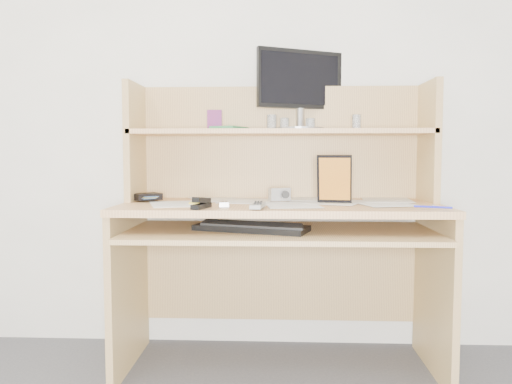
{
  "coord_description": "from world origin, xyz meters",
  "views": [
    {
      "loc": [
        -0.01,
        -0.72,
        0.96
      ],
      "look_at": [
        -0.1,
        1.43,
        0.8
      ],
      "focal_mm": 35.0,
      "sensor_mm": 36.0,
      "label": 1
    }
  ],
  "objects_px": {
    "desk": "(280,214)",
    "monitor": "(300,88)",
    "tv_remote": "(258,205)",
    "game_case": "(334,179)",
    "keyboard": "(251,227)"
  },
  "relations": [
    {
      "from": "desk",
      "to": "monitor",
      "type": "xyz_separation_m",
      "value": [
        0.1,
        0.15,
        0.59
      ]
    },
    {
      "from": "monitor",
      "to": "desk",
      "type": "bearing_deg",
      "value": -146.96
    },
    {
      "from": "tv_remote",
      "to": "game_case",
      "type": "relative_size",
      "value": 0.75
    },
    {
      "from": "keyboard",
      "to": "desk",
      "type": "bearing_deg",
      "value": 80.22
    },
    {
      "from": "game_case",
      "to": "monitor",
      "type": "bearing_deg",
      "value": 127.84
    },
    {
      "from": "tv_remote",
      "to": "desk",
      "type": "bearing_deg",
      "value": 80.76
    },
    {
      "from": "keyboard",
      "to": "game_case",
      "type": "xyz_separation_m",
      "value": [
        0.35,
        0.12,
        0.19
      ]
    },
    {
      "from": "tv_remote",
      "to": "game_case",
      "type": "xyz_separation_m",
      "value": [
        0.32,
        0.2,
        0.1
      ]
    },
    {
      "from": "desk",
      "to": "monitor",
      "type": "distance_m",
      "value": 0.62
    },
    {
      "from": "tv_remote",
      "to": "game_case",
      "type": "bearing_deg",
      "value": 37.96
    },
    {
      "from": "desk",
      "to": "monitor",
      "type": "height_order",
      "value": "monitor"
    },
    {
      "from": "desk",
      "to": "monitor",
      "type": "bearing_deg",
      "value": 57.72
    },
    {
      "from": "desk",
      "to": "tv_remote",
      "type": "distance_m",
      "value": 0.33
    },
    {
      "from": "keyboard",
      "to": "monitor",
      "type": "xyz_separation_m",
      "value": [
        0.22,
        0.38,
        0.62
      ]
    },
    {
      "from": "desk",
      "to": "monitor",
      "type": "relative_size",
      "value": 3.36
    }
  ]
}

